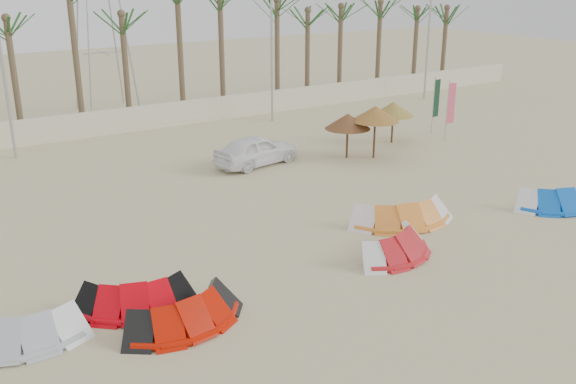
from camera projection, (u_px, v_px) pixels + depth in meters
ground at (411, 301)px, 17.03m from camera, size 120.00×120.00×0.00m
boundary_wall at (125, 120)px, 34.22m from camera, size 60.00×0.30×1.30m
palm_line at (118, 6)px, 33.82m from camera, size 52.00×4.00×7.70m
lamp_c at (272, 17)px, 35.06m from camera, size 1.25×0.14×11.00m
lamp_d at (431, 10)px, 41.22m from camera, size 1.25×0.14×11.00m
pylon at (109, 110)px, 39.70m from camera, size 3.00×3.00×14.00m
kite_grey at (5, 323)px, 15.16m from camera, size 3.88×2.58×0.90m
kite_red_left at (130, 291)px, 16.66m from camera, size 3.45×2.33×0.90m
kite_red_mid at (180, 307)px, 15.90m from camera, size 3.37×1.89×0.90m
kite_red_right at (391, 242)px, 19.65m from camera, size 3.25×2.10×0.90m
kite_orange at (396, 210)px, 22.23m from camera, size 3.96×2.35×0.90m
kite_blue at (553, 195)px, 23.63m from camera, size 3.69×2.49×0.90m
parasol_left at (348, 121)px, 29.21m from camera, size 2.12×2.12×2.08m
parasol_mid at (375, 114)px, 29.09m from camera, size 2.20×2.20×2.44m
parasol_right at (393, 109)px, 31.80m from camera, size 2.06×2.06×2.08m
flag_pink at (450, 105)px, 32.10m from camera, size 0.45×0.11×3.12m
flag_green at (436, 100)px, 33.55m from camera, size 0.45×0.04×3.03m
car at (256, 150)px, 28.49m from camera, size 4.20×2.26×1.36m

